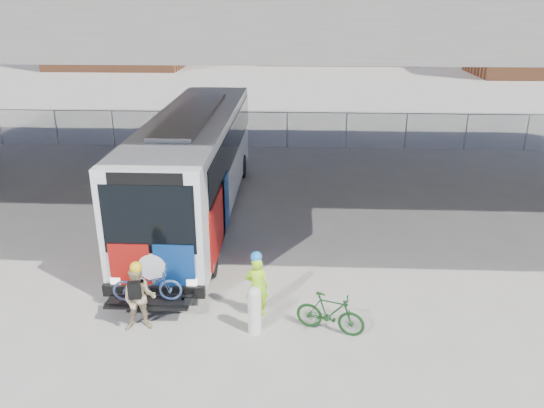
# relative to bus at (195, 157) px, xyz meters

# --- Properties ---
(ground) EXTENTS (160.00, 160.00, 0.00)m
(ground) POSITION_rel_bus_xyz_m (2.00, -2.87, -2.11)
(ground) COLOR #9E9991
(ground) RESTS_ON ground
(bus) EXTENTS (2.67, 12.90, 3.69)m
(bus) POSITION_rel_bus_xyz_m (0.00, 0.00, 0.00)
(bus) COLOR silver
(bus) RESTS_ON ground
(overpass) EXTENTS (40.00, 16.00, 7.95)m
(overpass) POSITION_rel_bus_xyz_m (2.00, 1.13, 4.44)
(overpass) COLOR #605E59
(overpass) RESTS_ON ground
(chainlink_fence) EXTENTS (30.00, 0.06, 30.00)m
(chainlink_fence) POSITION_rel_bus_xyz_m (2.00, 9.13, -0.69)
(chainlink_fence) COLOR gray
(chainlink_fence) RESTS_ON ground
(brick_buildings) EXTENTS (54.00, 22.00, 12.00)m
(brick_buildings) POSITION_rel_bus_xyz_m (3.23, 45.36, 3.31)
(brick_buildings) COLOR brown
(brick_buildings) RESTS_ON ground
(bollard) EXTENTS (0.31, 0.31, 1.18)m
(bollard) POSITION_rel_bus_xyz_m (2.58, -7.05, -1.48)
(bollard) COLOR white
(bollard) RESTS_ON ground
(cyclist_hivis) EXTENTS (0.58, 0.40, 1.71)m
(cyclist_hivis) POSITION_rel_bus_xyz_m (2.58, -6.33, -1.29)
(cyclist_hivis) COLOR #A9FF1A
(cyclist_hivis) RESTS_ON ground
(cyclist_tan) EXTENTS (0.85, 0.71, 1.75)m
(cyclist_tan) POSITION_rel_bus_xyz_m (-0.07, -7.05, -1.28)
(cyclist_tan) COLOR tan
(cyclist_tan) RESTS_ON ground
(bike_parked) EXTENTS (1.69, 0.95, 0.98)m
(bike_parked) POSITION_rel_bus_xyz_m (4.31, -6.95, -1.62)
(bike_parked) COLOR #143E16
(bike_parked) RESTS_ON ground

